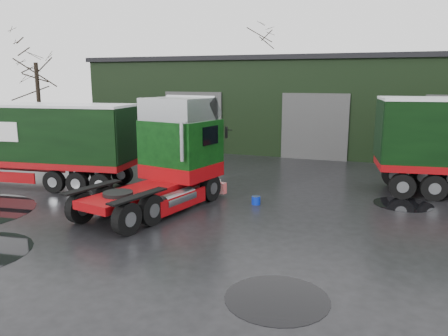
{
  "coord_description": "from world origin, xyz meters",
  "views": [
    {
      "loc": [
        5.89,
        -12.65,
        4.86
      ],
      "look_at": [
        0.61,
        1.8,
        1.7
      ],
      "focal_mm": 35.0,
      "sensor_mm": 36.0,
      "label": 1
    }
  ],
  "objects_px": {
    "warehouse": "(328,102)",
    "hero_tractor": "(149,156)",
    "tree_back_b": "(436,92)",
    "trailer_left": "(8,144)",
    "tree_back_a": "(259,80)",
    "wash_bucket": "(256,200)",
    "tree_left": "(38,87)"
  },
  "relations": [
    {
      "from": "warehouse",
      "to": "hero_tractor",
      "type": "bearing_deg",
      "value": -102.15
    },
    {
      "from": "hero_tractor",
      "to": "tree_back_b",
      "type": "height_order",
      "value": "tree_back_b"
    },
    {
      "from": "hero_tractor",
      "to": "tree_back_b",
      "type": "distance_m",
      "value": 31.31
    },
    {
      "from": "warehouse",
      "to": "trailer_left",
      "type": "relative_size",
      "value": 2.65
    },
    {
      "from": "tree_back_a",
      "to": "tree_back_b",
      "type": "relative_size",
      "value": 1.27
    },
    {
      "from": "tree_back_b",
      "to": "warehouse",
      "type": "bearing_deg",
      "value": -128.66
    },
    {
      "from": "wash_bucket",
      "to": "warehouse",
      "type": "bearing_deg",
      "value": 87.92
    },
    {
      "from": "tree_left",
      "to": "tree_back_b",
      "type": "distance_m",
      "value": 32.45
    },
    {
      "from": "trailer_left",
      "to": "tree_back_a",
      "type": "xyz_separation_m",
      "value": [
        4.4,
        27.28,
        2.85
      ]
    },
    {
      "from": "hero_tractor",
      "to": "trailer_left",
      "type": "height_order",
      "value": "hero_tractor"
    },
    {
      "from": "hero_tractor",
      "to": "wash_bucket",
      "type": "bearing_deg",
      "value": 44.61
    },
    {
      "from": "wash_bucket",
      "to": "tree_back_a",
      "type": "relative_size",
      "value": 0.04
    },
    {
      "from": "hero_tractor",
      "to": "wash_bucket",
      "type": "relative_size",
      "value": 19.83
    },
    {
      "from": "trailer_left",
      "to": "tree_back_b",
      "type": "distance_m",
      "value": 34.11
    },
    {
      "from": "wash_bucket",
      "to": "tree_back_a",
      "type": "bearing_deg",
      "value": 105.5
    },
    {
      "from": "trailer_left",
      "to": "warehouse",
      "type": "bearing_deg",
      "value": -42.96
    },
    {
      "from": "trailer_left",
      "to": "wash_bucket",
      "type": "height_order",
      "value": "trailer_left"
    },
    {
      "from": "warehouse",
      "to": "hero_tractor",
      "type": "xyz_separation_m",
      "value": [
        -4.06,
        -18.84,
        -1.07
      ]
    },
    {
      "from": "hero_tractor",
      "to": "tree_left",
      "type": "xyz_separation_m",
      "value": [
        -14.94,
        10.84,
        2.16
      ]
    },
    {
      "from": "tree_back_a",
      "to": "tree_back_b",
      "type": "distance_m",
      "value": 16.03
    },
    {
      "from": "hero_tractor",
      "to": "warehouse",
      "type": "bearing_deg",
      "value": 90.19
    },
    {
      "from": "tree_left",
      "to": "tree_back_b",
      "type": "bearing_deg",
      "value": 33.69
    },
    {
      "from": "wash_bucket",
      "to": "tree_back_b",
      "type": "relative_size",
      "value": 0.05
    },
    {
      "from": "trailer_left",
      "to": "wash_bucket",
      "type": "distance_m",
      "value": 11.93
    },
    {
      "from": "warehouse",
      "to": "trailer_left",
      "type": "height_order",
      "value": "warehouse"
    },
    {
      "from": "tree_left",
      "to": "hero_tractor",
      "type": "bearing_deg",
      "value": -35.97
    },
    {
      "from": "wash_bucket",
      "to": "trailer_left",
      "type": "bearing_deg",
      "value": -177.01
    },
    {
      "from": "wash_bucket",
      "to": "tree_left",
      "type": "distance_m",
      "value": 20.74
    },
    {
      "from": "tree_back_a",
      "to": "tree_left",
      "type": "bearing_deg",
      "value": -121.43
    },
    {
      "from": "tree_back_a",
      "to": "tree_back_b",
      "type": "xyz_separation_m",
      "value": [
        16.0,
        0.0,
        -1.0
      ]
    },
    {
      "from": "hero_tractor",
      "to": "tree_back_b",
      "type": "relative_size",
      "value": 0.9
    },
    {
      "from": "trailer_left",
      "to": "wash_bucket",
      "type": "bearing_deg",
      "value": -94.32
    }
  ]
}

